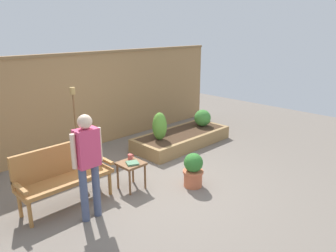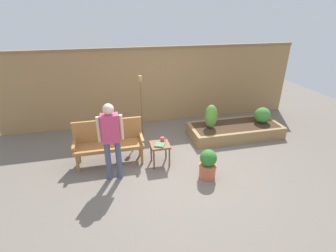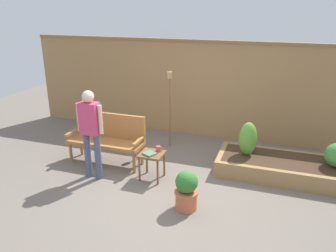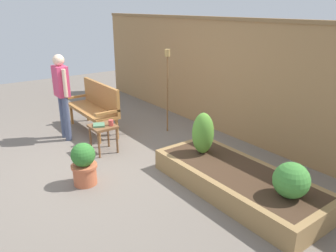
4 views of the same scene
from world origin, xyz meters
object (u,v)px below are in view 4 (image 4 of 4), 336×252
Objects in this scene: cup_on_table at (111,123)px; tiki_torch at (167,76)px; garden_bench at (96,104)px; potted_boxwood at (84,164)px; shrub_far_corner at (291,180)px; book_on_table at (99,125)px; person_by_bench at (62,90)px; side_table at (103,130)px; shrub_near_bench at (203,133)px.

cup_on_table is 0.08× the size of tiki_torch.
garden_bench is 2.37× the size of potted_boxwood.
cup_on_table is 2.98m from shrub_far_corner.
potted_boxwood is at bearing -12.79° from book_on_table.
garden_bench is at bearing 150.36° from potted_boxwood.
potted_boxwood reaches higher than cup_on_table.
tiki_torch is at bearing 120.30° from book_on_table.
book_on_table is 0.12× the size of person_by_bench.
side_table is 0.31× the size of person_by_bench.
shrub_far_corner is (2.98, 0.93, 0.01)m from book_on_table.
person_by_bench is (-1.79, 0.40, 0.63)m from potted_boxwood.
book_on_table is 1.64m from tiki_torch.
book_on_table is 0.32× the size of potted_boxwood.
garden_bench is 2.59m from shrub_near_bench.
cup_on_table is (1.12, -0.25, -0.02)m from garden_bench.
book_on_table is 0.31× the size of shrub_near_bench.
garden_bench reaches higher than shrub_far_corner.
tiki_torch is at bearing 169.43° from shrub_far_corner.
cup_on_table reaches higher than side_table.
person_by_bench is (-0.96, -0.23, 0.44)m from book_on_table.
garden_bench is 11.98× the size of cup_on_table.
cup_on_table is 1.20m from person_by_bench.
cup_on_table is at bearing -12.73° from garden_bench.
shrub_near_bench is at bearing 30.27° from side_table.
book_on_table is (-0.02, -0.06, 0.10)m from side_table.
side_table is at bearing 99.10° from book_on_table.
garden_bench is 2.15m from potted_boxwood.
shrub_far_corner is (1.47, 0.00, -0.10)m from shrub_near_bench.
shrub_far_corner reaches higher than side_table.
garden_bench is 4.04m from shrub_far_corner.
cup_on_table is at bearing 85.44° from book_on_table.
potted_boxwood is 1.73m from shrub_near_bench.
book_on_table reaches higher than side_table.
cup_on_table is 0.08× the size of person_by_bench.
cup_on_table reaches higher than book_on_table.
person_by_bench reaches higher than book_on_table.
shrub_near_bench is 1.84m from tiki_torch.
side_table is at bearing -19.44° from garden_bench.
garden_bench is 2.34× the size of shrub_near_bench.
person_by_bench reaches higher than shrub_far_corner.
side_table is 2.48× the size of book_on_table.
person_by_bench is at bearing -84.09° from garden_bench.
book_on_table is (-0.10, -0.17, -0.03)m from cup_on_table.
cup_on_table is at bearing -79.29° from tiki_torch.
side_table is 0.30× the size of tiki_torch.
shrub_far_corner is at bearing 41.71° from book_on_table.
shrub_near_bench reaches higher than cup_on_table.
person_by_bench reaches higher than cup_on_table.
potted_boxwood reaches higher than side_table.
garden_bench reaches higher than cup_on_table.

